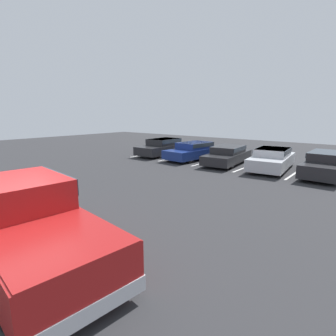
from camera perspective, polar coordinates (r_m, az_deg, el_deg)
name	(u,v)px	position (r m, az deg, el deg)	size (l,w,h in m)	color
ground_plane	(17,255)	(7.20, -30.00, -16.17)	(60.00, 60.00, 0.00)	#2D2D30
stall_stripe_a	(151,154)	(21.39, -3.76, 3.15)	(0.12, 4.51, 0.01)	white
stall_stripe_b	(178,157)	(19.65, 2.16, 2.40)	(0.12, 4.51, 0.01)	white
stall_stripe_c	(210,161)	(18.16, 9.12, 1.49)	(0.12, 4.51, 0.01)	white
stall_stripe_d	(249,166)	(16.99, 17.17, 0.41)	(0.12, 4.51, 0.01)	white
stall_stripe_e	(297,172)	(16.21, 26.20, -0.81)	(0.12, 4.51, 0.01)	white
pickup_truck	(25,222)	(6.53, -28.74, -10.29)	(5.87, 2.58, 1.81)	#A51919
parked_sedan_a	(163,146)	(20.54, -1.01, 4.73)	(1.93, 4.76, 1.28)	#232326
parked_sedan_b	(194,150)	(18.67, 5.68, 3.88)	(2.23, 4.77, 1.21)	navy
parked_sedan_c	(228,154)	(17.28, 12.89, 2.90)	(2.17, 4.79, 1.15)	#232326
parked_sedan_d	(272,158)	(16.24, 21.71, 1.97)	(2.26, 4.63, 1.24)	#B7BABF
parked_sedan_e	(327,163)	(15.77, 31.26, 0.86)	(1.81, 4.66, 1.27)	#232326
wheel_stop_curb	(197,152)	(21.79, 6.26, 3.44)	(1.84, 0.20, 0.14)	#B7B2A8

